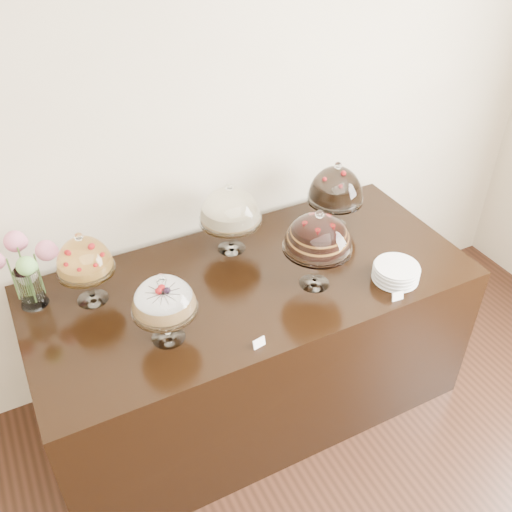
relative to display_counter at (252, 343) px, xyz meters
name	(u,v)px	position (x,y,z in m)	size (l,w,h in m)	color
wall_back	(155,134)	(-0.24, 0.55, 1.05)	(5.00, 0.04, 3.00)	beige
display_counter	(252,343)	(0.00, 0.00, 0.00)	(2.20, 1.00, 0.90)	black
cake_stand_sugar_sponge	(164,299)	(-0.50, -0.19, 0.68)	(0.28, 0.28, 0.36)	white
cake_stand_choco_layer	(318,235)	(0.26, -0.17, 0.74)	(0.33, 0.33, 0.42)	white
cake_stand_cheesecake	(230,208)	(0.02, 0.28, 0.70)	(0.32, 0.32, 0.39)	white
cake_stand_dark_choco	(336,187)	(0.63, 0.23, 0.69)	(0.31, 0.31, 0.39)	white
cake_stand_fruit_tart	(84,259)	(-0.74, 0.21, 0.69)	(0.27, 0.27, 0.38)	white
flower_vase	(24,267)	(-0.99, 0.32, 0.66)	(0.32, 0.29, 0.34)	white
plate_stack	(396,272)	(0.63, -0.32, 0.49)	(0.22, 0.22, 0.08)	silver
price_card_left	(259,343)	(-0.17, -0.42, 0.47)	(0.06, 0.01, 0.04)	white
price_card_right	(398,296)	(0.55, -0.45, 0.47)	(0.06, 0.01, 0.04)	white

